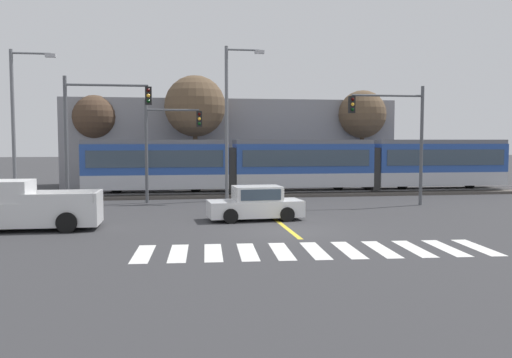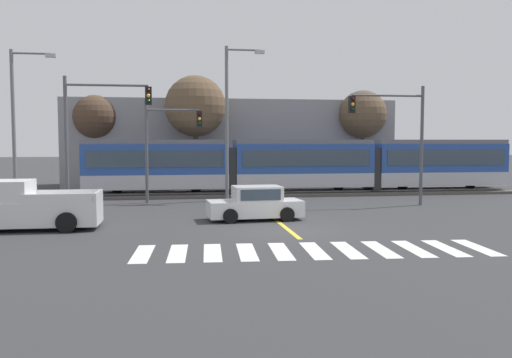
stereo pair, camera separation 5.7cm
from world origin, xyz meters
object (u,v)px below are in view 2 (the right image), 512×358
traffic_light_mid_right (398,127)px  bare_tree_west (195,106)px  street_lamp_centre (230,114)px  light_rail_tram (302,163)px  bare_tree_far_west (95,118)px  bare_tree_east (363,115)px  traffic_light_mid_left (94,123)px  pickup_truck (27,209)px  traffic_light_far_left (166,137)px  street_lamp_west (18,116)px  sedan_crossing (255,204)px

traffic_light_mid_right → bare_tree_west: bearing=134.4°
street_lamp_centre → light_rail_tram: bearing=30.6°
bare_tree_far_west → bare_tree_east: bearing=-2.6°
traffic_light_mid_right → street_lamp_centre: street_lamp_centre is taller
traffic_light_mid_left → traffic_light_mid_right: (15.90, 0.28, -0.17)m
pickup_truck → traffic_light_mid_right: size_ratio=0.83×
traffic_light_far_left → bare_tree_east: bearing=30.3°
bare_tree_west → street_lamp_west: bearing=-144.9°
traffic_light_far_left → light_rail_tram: bearing=22.0°
traffic_light_far_left → bare_tree_east: bare_tree_east is taller
street_lamp_west → traffic_light_mid_right: bearing=-10.1°
street_lamp_west → bare_tree_west: street_lamp_west is taller
traffic_light_far_left → traffic_light_mid_right: traffic_light_mid_right is taller
traffic_light_far_left → street_lamp_centre: 4.03m
street_lamp_west → street_lamp_centre: (11.82, 0.21, 0.25)m
sedan_crossing → pickup_truck: size_ratio=0.80×
street_lamp_west → light_rail_tram: bearing=10.8°
traffic_light_far_left → traffic_light_mid_right: bearing=-14.9°
traffic_light_mid_right → bare_tree_far_west: bearing=144.0°
bare_tree_east → bare_tree_west: bearing=-174.7°
traffic_light_mid_right → bare_tree_west: bare_tree_west is taller
traffic_light_far_left → street_lamp_centre: size_ratio=0.64×
sedan_crossing → bare_tree_far_west: size_ratio=0.63×
bare_tree_west → bare_tree_east: 12.84m
sedan_crossing → traffic_light_mid_right: bearing=25.9°
street_lamp_centre → traffic_light_mid_left: bearing=-149.8°
traffic_light_mid_right → bare_tree_east: bearing=79.3°
pickup_truck → traffic_light_far_left: traffic_light_far_left is taller
street_lamp_centre → bare_tree_west: (-1.78, 6.85, 0.83)m
light_rail_tram → street_lamp_west: 17.44m
bare_tree_far_west → traffic_light_mid_right: bearing=-36.0°
pickup_truck → traffic_light_mid_left: bearing=69.2°
traffic_light_mid_left → bare_tree_far_west: (-1.82, 13.13, 0.77)m
sedan_crossing → traffic_light_mid_left: 9.19m
sedan_crossing → bare_tree_far_west: (-9.29, 16.95, 4.51)m
sedan_crossing → street_lamp_west: (-12.13, 7.78, 4.18)m
traffic_light_far_left → bare_tree_west: size_ratio=0.72×
light_rail_tram → bare_tree_east: size_ratio=3.80×
pickup_truck → bare_tree_west: 18.47m
traffic_light_far_left → bare_tree_east: size_ratio=0.79×
sedan_crossing → bare_tree_west: bearing=98.0°
bare_tree_east → traffic_light_mid_left: bearing=-146.1°
traffic_light_mid_right → street_lamp_centre: (-8.74, 3.89, 0.85)m
bare_tree_east → pickup_truck: bearing=-139.2°
sedan_crossing → traffic_light_mid_left: size_ratio=0.64×
bare_tree_west → sedan_crossing: bearing=-82.0°
bare_tree_far_west → traffic_light_far_left: bearing=-61.2°
light_rail_tram → street_lamp_west: bearing=-169.2°
light_rail_tram → traffic_light_mid_right: traffic_light_mid_right is taller
street_lamp_west → bare_tree_west: bearing=35.1°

